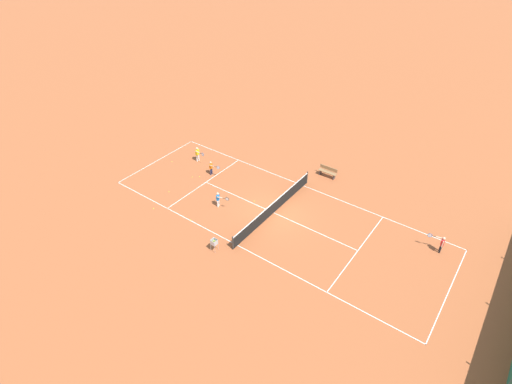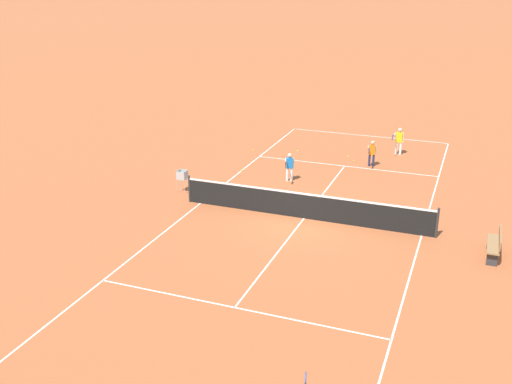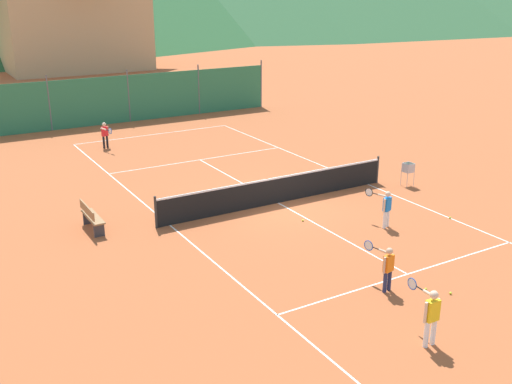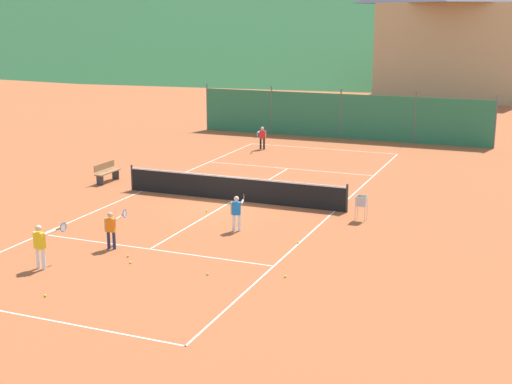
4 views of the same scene
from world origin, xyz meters
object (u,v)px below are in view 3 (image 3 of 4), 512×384
Objects in this scene: player_near_baseline at (386,206)px; player_far_service at (387,265)px; player_far_baseline at (431,313)px; tennis_ball_service_box at (303,220)px; tennis_ball_alley_left at (426,289)px; tennis_ball_alley_right at (451,293)px; tennis_ball_near_corner at (450,218)px; alpine_chalet at (71,3)px; tennis_net at (278,189)px; player_near_service at (105,133)px; courtside_bench at (91,217)px; ball_hopper at (408,169)px.

player_near_baseline is 1.02× the size of player_far_service.
tennis_ball_service_box is (1.73, 7.16, -0.72)m from player_far_baseline.
player_far_service is at bearing 149.03° from tennis_ball_alley_left.
player_far_service is 1.73m from tennis_ball_alley_right.
tennis_ball_near_corner is 0.01× the size of alpine_chalet.
tennis_ball_service_box is 1.00× the size of tennis_ball_alley_left.
tennis_net is 10.89m from player_near_service.
tennis_net is at bearing -74.41° from player_near_service.
tennis_net is at bearing 91.04° from tennis_ball_alley_right.
player_far_baseline is 0.10× the size of alpine_chalet.
alpine_chalet reaches higher than player_near_service.
player_near_service is at bearing 70.47° from courtside_bench.
player_near_baseline is 6.59m from player_far_baseline.
courtside_bench is (-8.07, 4.43, -0.25)m from player_near_baseline.
player_near_service is at bearing 125.91° from ball_hopper.
tennis_net is 0.71× the size of alpine_chalet.
tennis_ball_alley_right is (0.14, -7.75, -0.47)m from tennis_net.
tennis_ball_alley_right is 0.01× the size of alpine_chalet.
tennis_ball_alley_left is 0.04× the size of courtside_bench.
alpine_chalet reaches higher than ball_hopper.
tennis_ball_near_corner is at bearing 39.03° from player_far_baseline.
tennis_ball_alley_right is 1.00× the size of tennis_ball_near_corner.
tennis_ball_service_box is at bearing -24.15° from courtside_bench.
player_near_service is 0.81× the size of courtside_bench.
alpine_chalet is at bearing 90.99° from tennis_ball_near_corner.
player_far_service is at bearing -100.11° from tennis_ball_service_box.
tennis_net is 5.37m from ball_hopper.
alpine_chalet is (4.44, 46.40, 5.13)m from player_far_service.
tennis_ball_service_box and tennis_ball_near_corner have the same top height.
tennis_ball_near_corner is 44.16m from alpine_chalet.
ball_hopper is (5.30, -0.87, 0.16)m from tennis_net.
ball_hopper is (5.16, 6.88, 0.62)m from tennis_ball_alley_right.
player_far_baseline is 7.82m from tennis_ball_near_corner.
tennis_ball_service_box is at bearing 152.46° from tennis_ball_near_corner.
tennis_ball_service_box is at bearing 90.09° from tennis_ball_alley_left.
tennis_ball_alley_right is (0.38, -5.87, 0.00)m from tennis_ball_service_box.
player_near_baseline is 0.99× the size of player_near_service.
alpine_chalet is (6.25, 29.15, 5.11)m from player_near_service.
tennis_ball_near_corner is (5.19, 2.63, -0.66)m from player_far_service.
alpine_chalet reaches higher than tennis_ball_service_box.
courtside_bench is at bearing 113.84° from player_far_baseline.
alpine_chalet is at bearing 85.21° from tennis_net.
tennis_ball_alley_left is at bearing -30.97° from player_far_service.
player_near_service is 16.23m from tennis_ball_near_corner.
player_near_service is at bearing 102.24° from tennis_ball_service_box.
player_near_baseline is 18.21× the size of tennis_ball_alley_right.
player_far_baseline is at bearing -140.97° from tennis_ball_near_corner.
tennis_ball_service_box is at bearing -77.76° from player_near_service.
tennis_ball_near_corner is at bearing -13.23° from player_near_baseline.
courtside_bench is at bearing 127.00° from tennis_ball_alley_right.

